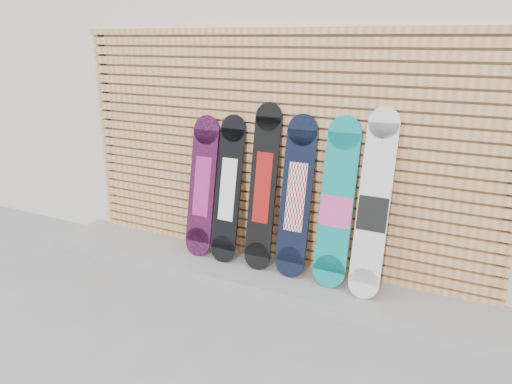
% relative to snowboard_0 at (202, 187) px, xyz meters
% --- Properties ---
extents(ground, '(80.00, 80.00, 0.00)m').
position_rel_snowboard_0_xyz_m(ground, '(0.82, -0.80, -0.81)').
color(ground, gray).
rests_on(ground, ground).
extents(building, '(12.00, 5.00, 3.60)m').
position_rel_snowboard_0_xyz_m(building, '(1.32, 2.70, 0.99)').
color(building, beige).
rests_on(building, ground).
extents(concrete_step, '(4.60, 0.70, 0.12)m').
position_rel_snowboard_0_xyz_m(concrete_step, '(0.67, -0.12, -0.75)').
color(concrete_step, gray).
rests_on(concrete_step, ground).
extents(slat_wall, '(4.26, 0.08, 2.29)m').
position_rel_snowboard_0_xyz_m(slat_wall, '(0.67, 0.17, 0.40)').
color(slat_wall, tan).
rests_on(slat_wall, ground).
extents(snowboard_0, '(0.29, 0.30, 1.37)m').
position_rel_snowboard_0_xyz_m(snowboard_0, '(0.00, 0.00, 0.00)').
color(snowboard_0, black).
rests_on(snowboard_0, concrete_step).
extents(snowboard_1, '(0.26, 0.31, 1.40)m').
position_rel_snowboard_0_xyz_m(snowboard_1, '(0.30, -0.01, 0.01)').
color(snowboard_1, black).
rests_on(snowboard_1, concrete_step).
extents(snowboard_2, '(0.26, 0.30, 1.54)m').
position_rel_snowboard_0_xyz_m(snowboard_2, '(0.67, -0.00, 0.08)').
color(snowboard_2, black).
rests_on(snowboard_2, concrete_step).
extents(snowboard_3, '(0.28, 0.30, 1.46)m').
position_rel_snowboard_0_xyz_m(snowboard_3, '(1.00, -0.00, 0.04)').
color(snowboard_3, black).
rests_on(snowboard_3, concrete_step).
extents(snowboard_4, '(0.29, 0.33, 1.47)m').
position_rel_snowboard_0_xyz_m(snowboard_4, '(1.38, -0.02, 0.04)').
color(snowboard_4, '#0D8180').
rests_on(snowboard_4, concrete_step).
extents(snowboard_5, '(0.26, 0.38, 1.56)m').
position_rel_snowboard_0_xyz_m(snowboard_5, '(1.71, -0.04, 0.08)').
color(snowboard_5, silver).
rests_on(snowboard_5, concrete_step).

